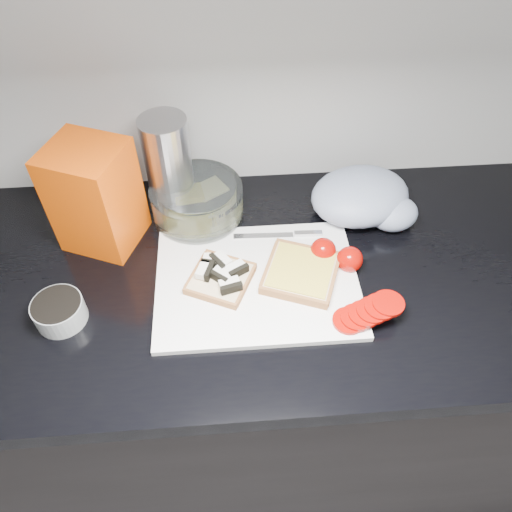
{
  "coord_description": "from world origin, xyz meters",
  "views": [
    {
      "loc": [
        -0.03,
        0.55,
        1.68
      ],
      "look_at": [
        0.02,
        1.19,
        0.95
      ],
      "focal_mm": 35.0,
      "sensor_mm": 36.0,
      "label": 1
    }
  ],
  "objects_px": {
    "bread_bag": "(95,197)",
    "steel_canister": "(169,168)",
    "glass_bowl": "(197,203)",
    "cutting_board": "(257,282)"
  },
  "relations": [
    {
      "from": "cutting_board",
      "to": "glass_bowl",
      "type": "relative_size",
      "value": 1.99
    },
    {
      "from": "glass_bowl",
      "to": "steel_canister",
      "type": "bearing_deg",
      "value": 151.64
    },
    {
      "from": "bread_bag",
      "to": "steel_canister",
      "type": "height_order",
      "value": "steel_canister"
    },
    {
      "from": "cutting_board",
      "to": "glass_bowl",
      "type": "distance_m",
      "value": 0.24
    },
    {
      "from": "bread_bag",
      "to": "steel_canister",
      "type": "bearing_deg",
      "value": 49.93
    },
    {
      "from": "cutting_board",
      "to": "bread_bag",
      "type": "distance_m",
      "value": 0.37
    },
    {
      "from": "bread_bag",
      "to": "steel_canister",
      "type": "relative_size",
      "value": 0.97
    },
    {
      "from": "bread_bag",
      "to": "steel_canister",
      "type": "distance_m",
      "value": 0.16
    },
    {
      "from": "cutting_board",
      "to": "steel_canister",
      "type": "xyz_separation_m",
      "value": [
        -0.17,
        0.23,
        0.11
      ]
    },
    {
      "from": "cutting_board",
      "to": "steel_canister",
      "type": "relative_size",
      "value": 1.7
    }
  ]
}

